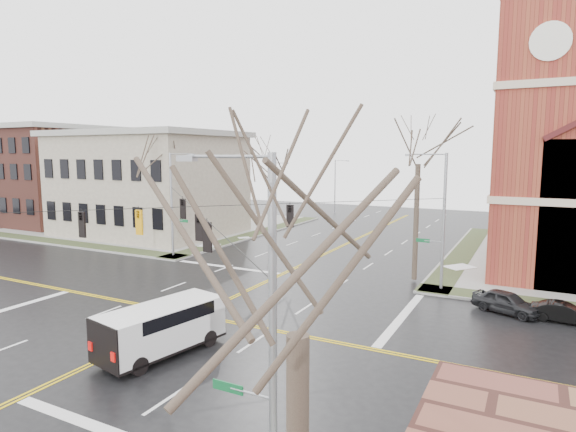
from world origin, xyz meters
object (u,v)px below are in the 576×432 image
at_px(tree_nw_far, 159,167).
at_px(tree_ne, 418,156).
at_px(parked_car_a, 507,302).
at_px(streetlight_north_a, 272,193).
at_px(cargo_van, 166,324).
at_px(signal_pole_se, 266,332).
at_px(tree_se, 298,309).
at_px(signal_pole_nw, 173,201).
at_px(streetlight_north_b, 336,184).
at_px(tree_nw_near, 270,171).
at_px(signal_pole_ne, 441,217).
at_px(parked_car_b, 564,313).

distance_m(tree_nw_far, tree_ne, 23.76).
bearing_deg(parked_car_a, streetlight_north_a, 76.19).
bearing_deg(streetlight_north_a, cargo_van, -68.75).
xyz_separation_m(signal_pole_se, tree_se, (2.38, -3.15, 1.86)).
bearing_deg(signal_pole_nw, tree_ne, 4.26).
relative_size(signal_pole_se, tree_se, 0.96).
relative_size(streetlight_north_b, tree_se, 0.85).
xyz_separation_m(tree_nw_near, tree_ne, (12.36, -0.87, 1.30)).
bearing_deg(tree_ne, cargo_van, -112.46).
distance_m(streetlight_north_b, parked_car_a, 47.55).
relative_size(signal_pole_se, streetlight_north_a, 1.12).
height_order(tree_nw_near, tree_se, tree_nw_near).
distance_m(streetlight_north_a, tree_ne, 25.39).
xyz_separation_m(streetlight_north_b, parked_car_a, (26.30, -39.43, -3.82)).
bearing_deg(tree_ne, signal_pole_ne, -38.29).
distance_m(signal_pole_ne, tree_nw_far, 25.91).
height_order(signal_pole_nw, parked_car_a, signal_pole_nw).
relative_size(signal_pole_ne, signal_pole_nw, 1.00).
height_order(cargo_van, tree_nw_near, tree_nw_near).
distance_m(streetlight_north_b, tree_ne, 40.53).
xyz_separation_m(signal_pole_nw, streetlight_north_b, (0.67, 36.50, -0.48)).
bearing_deg(tree_nw_far, signal_pole_se, -43.91).
xyz_separation_m(streetlight_north_b, tree_ne, (20.02, -34.96, 4.45)).
bearing_deg(tree_ne, tree_se, -81.10).
bearing_deg(tree_nw_near, signal_pole_ne, -9.57).
xyz_separation_m(tree_ne, tree_se, (4.34, -27.69, -2.12)).
relative_size(signal_pole_se, parked_car_b, 2.74).
distance_m(signal_pole_se, tree_nw_near, 29.29).
distance_m(streetlight_north_a, parked_car_a, 32.92).
bearing_deg(tree_nw_far, cargo_van, -47.46).
relative_size(streetlight_north_b, cargo_van, 1.28).
height_order(signal_pole_ne, parked_car_a, signal_pole_ne).
distance_m(streetlight_north_a, cargo_van, 35.19).
relative_size(parked_car_b, tree_se, 0.35).
bearing_deg(signal_pole_nw, signal_pole_ne, 0.00).
relative_size(signal_pole_ne, signal_pole_se, 1.00).
xyz_separation_m(signal_pole_se, cargo_van, (-9.27, 6.84, -3.62)).
xyz_separation_m(signal_pole_se, tree_ne, (-1.95, 24.54, 3.97)).
bearing_deg(signal_pole_nw, tree_nw_far, 150.39).
bearing_deg(parked_car_b, streetlight_north_b, 38.68).
relative_size(streetlight_north_b, tree_nw_far, 0.74).
bearing_deg(signal_pole_se, cargo_van, 143.59).
distance_m(cargo_van, parked_car_a, 18.98).
bearing_deg(cargo_van, tree_nw_near, 116.49).
height_order(streetlight_north_a, cargo_van, streetlight_north_a).
bearing_deg(parked_car_b, cargo_van, 130.62).
bearing_deg(signal_pole_nw, parked_car_b, -6.10).
relative_size(cargo_van, tree_se, 0.67).
xyz_separation_m(signal_pole_se, tree_nw_far, (-25.69, 24.73, 2.90)).
height_order(signal_pole_se, tree_nw_near, tree_nw_near).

